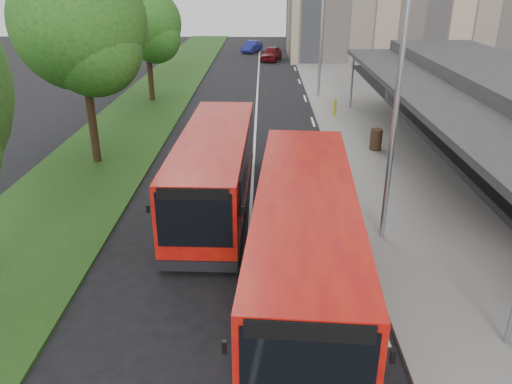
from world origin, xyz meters
TOP-DOWN VIEW (x-y plane):
  - ground at (0.00, 0.00)m, footprint 120.00×120.00m
  - pavement at (6.00, 20.00)m, footprint 5.00×80.00m
  - grass_verge at (-7.00, 20.00)m, footprint 5.00×80.00m
  - lane_centre_line at (0.00, 15.00)m, footprint 0.12×70.00m
  - kerb_dashes at (3.30, 19.00)m, footprint 0.12×56.00m
  - tree_mid at (-7.01, 9.05)m, footprint 5.42×5.42m
  - tree_far at (-7.01, 21.05)m, footprint 4.49×4.49m
  - lamp_post_near at (4.12, 2.00)m, footprint 1.44×0.28m
  - lamp_post_far at (4.12, 22.00)m, footprint 1.44×0.28m
  - bus_main at (1.50, -0.75)m, footprint 3.29×10.41m
  - bus_second at (-1.27, 4.55)m, footprint 2.69×9.66m
  - litter_bin at (5.75, 10.58)m, footprint 0.62×0.62m
  - bollard at (4.62, 16.75)m, footprint 0.19×0.19m
  - car_near at (1.22, 38.76)m, footprint 2.43×4.26m
  - car_far at (-0.85, 44.73)m, footprint 2.40×3.88m

SIDE VIEW (x-z plane):
  - ground at x=0.00m, z-range 0.00..0.00m
  - kerb_dashes at x=3.30m, z-range 0.00..0.01m
  - lane_centre_line at x=0.00m, z-range 0.00..0.01m
  - grass_verge at x=-7.00m, z-range 0.00..0.10m
  - pavement at x=6.00m, z-range 0.00..0.15m
  - car_far at x=-0.85m, z-range 0.00..1.21m
  - bollard at x=4.62m, z-range 0.15..1.14m
  - litter_bin at x=5.75m, z-range 0.15..1.15m
  - car_near at x=1.22m, z-range 0.00..1.37m
  - bus_second at x=-1.27m, z-range 0.04..2.75m
  - bus_main at x=1.50m, z-range 0.04..2.94m
  - tree_far at x=-7.01m, z-range 1.04..8.22m
  - lamp_post_near at x=4.12m, z-range 0.72..8.72m
  - lamp_post_far at x=4.12m, z-range 0.72..8.72m
  - tree_mid at x=-7.01m, z-range 1.27..9.97m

